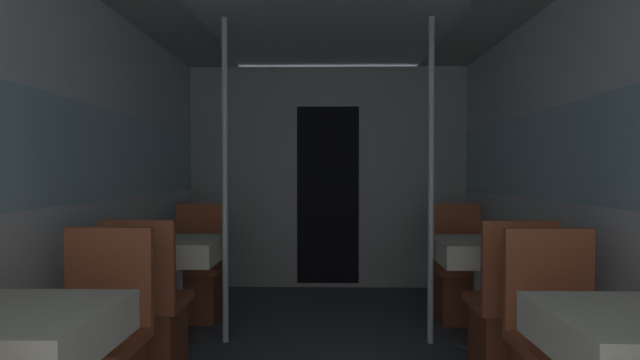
# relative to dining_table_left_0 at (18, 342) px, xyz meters

# --- Properties ---
(wall_left) EXTENTS (0.05, 6.39, 2.29)m
(wall_left) POSITION_rel_dining_table_left_0_xyz_m (-0.39, 1.14, 0.55)
(wall_left) COLOR silver
(wall_left) RESTS_ON ground_plane
(wall_right) EXTENTS (0.05, 6.39, 2.29)m
(wall_right) POSITION_rel_dining_table_left_0_xyz_m (2.53, 1.14, 0.55)
(wall_right) COLOR silver
(wall_right) RESTS_ON ground_plane
(bulkhead_far) EXTENTS (2.86, 0.09, 2.29)m
(bulkhead_far) POSITION_rel_dining_table_left_0_xyz_m (1.07, 3.50, 0.52)
(bulkhead_far) COLOR #A8A8A3
(bulkhead_far) RESTS_ON ground_plane
(dining_table_left_0) EXTENTS (0.62, 0.62, 0.73)m
(dining_table_left_0) POSITION_rel_dining_table_left_0_xyz_m (0.00, 0.00, 0.00)
(dining_table_left_0) COLOR #4C4C51
(dining_table_left_0) RESTS_ON ground_plane
(dining_table_left_1) EXTENTS (0.62, 0.62, 0.73)m
(dining_table_left_1) POSITION_rel_dining_table_left_0_xyz_m (0.00, 1.80, 0.00)
(dining_table_left_1) COLOR #4C4C51
(dining_table_left_1) RESTS_ON ground_plane
(chair_left_near_1) EXTENTS (0.43, 0.43, 0.94)m
(chair_left_near_1) POSITION_rel_dining_table_left_0_xyz_m (-0.00, 1.25, -0.33)
(chair_left_near_1) COLOR brown
(chair_left_near_1) RESTS_ON ground_plane
(chair_left_far_1) EXTENTS (0.43, 0.43, 0.94)m
(chair_left_far_1) POSITION_rel_dining_table_left_0_xyz_m (-0.00, 2.35, -0.33)
(chair_left_far_1) COLOR brown
(chair_left_far_1) RESTS_ON ground_plane
(support_pole_left_1) EXTENTS (0.04, 0.04, 2.29)m
(support_pole_left_1) POSITION_rel_dining_table_left_0_xyz_m (0.35, 1.80, 0.53)
(support_pole_left_1) COLOR silver
(support_pole_left_1) RESTS_ON ground_plane
(dining_table_right_1) EXTENTS (0.62, 0.62, 0.73)m
(dining_table_right_1) POSITION_rel_dining_table_left_0_xyz_m (2.15, 1.80, 0.00)
(dining_table_right_1) COLOR #4C4C51
(dining_table_right_1) RESTS_ON ground_plane
(chair_right_near_1) EXTENTS (0.43, 0.43, 0.94)m
(chair_right_near_1) POSITION_rel_dining_table_left_0_xyz_m (2.15, 1.25, -0.33)
(chair_right_near_1) COLOR brown
(chair_right_near_1) RESTS_ON ground_plane
(chair_right_far_1) EXTENTS (0.43, 0.43, 0.94)m
(chair_right_far_1) POSITION_rel_dining_table_left_0_xyz_m (2.15, 2.35, -0.33)
(chair_right_far_1) COLOR brown
(chair_right_far_1) RESTS_ON ground_plane
(support_pole_right_1) EXTENTS (0.04, 0.04, 2.29)m
(support_pole_right_1) POSITION_rel_dining_table_left_0_xyz_m (1.80, 1.80, 0.53)
(support_pole_right_1) COLOR silver
(support_pole_right_1) RESTS_ON ground_plane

